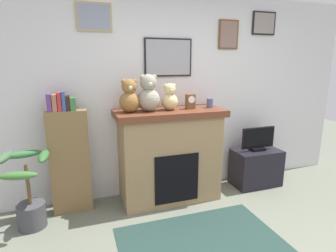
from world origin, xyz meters
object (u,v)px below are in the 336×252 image
Objects in this scene: bookshelf at (69,158)px; potted_plant at (29,197)px; television at (258,140)px; candle_jar at (210,103)px; teddy_bear_cream at (170,98)px; fireplace at (169,155)px; mantel_clock at (190,101)px; teddy_bear_brown at (129,97)px; teddy_bear_tan at (149,95)px; tv_stand at (256,167)px.

bookshelf is 1.71× the size of potted_plant.
candle_jar reaches higher than television.
teddy_bear_cream is at bearing -4.57° from bookshelf.
potted_plant is 1.90m from teddy_bear_cream.
teddy_bear_cream reaches higher than fireplace.
teddy_bear_brown is (-0.76, 0.00, 0.08)m from mantel_clock.
potted_plant is at bearing -176.00° from mantel_clock.
teddy_bear_brown is at bearing -179.99° from teddy_bear_cream.
bookshelf reaches higher than fireplace.
potted_plant is 2.35m from candle_jar.
teddy_bear_tan is (-0.53, 0.00, 0.10)m from mantel_clock.
teddy_bear_tan reaches higher than candle_jar.
television is at bearing -0.20° from teddy_bear_tan.
tv_stand is at bearing -0.13° from teddy_bear_brown.
teddy_bear_cream is (1.20, -0.10, 0.66)m from bookshelf.
fireplace reaches higher than television.
teddy_bear_cream is at bearing -179.96° from candle_jar.
teddy_bear_cream is at bearing 179.76° from television.
tv_stand is 1.69m from teddy_bear_cream.
fireplace is at bearing 3.92° from teddy_bear_tan.
television reaches higher than potted_plant.
teddy_bear_tan is (-1.58, 0.00, 1.11)m from tv_stand.
tv_stand is at bearing -0.15° from teddy_bear_tan.
teddy_bear_cream is (-0.54, -0.00, 0.09)m from candle_jar.
bookshelf is 0.58m from potted_plant.
candle_jar is (-0.78, 0.01, 0.56)m from television.
teddy_bear_tan reaches higher than fireplace.
television is at bearing -1.03° from fireplace.
mantel_clock is at bearing -3.76° from bookshelf.
candle_jar is at bearing 0.04° from teddy_bear_tan.
television is 1.47m from teddy_bear_cream.
bookshelf is at bearing 174.14° from teddy_bear_tan.
fireplace is at bearing 179.03° from tv_stand.
bookshelf is 4.45× the size of teddy_bear_cream.
candle_jar reaches higher than tv_stand.
mantel_clock is 0.77m from teddy_bear_brown.
fireplace is 2.64× the size of television.
teddy_bear_tan is (0.23, -0.00, 0.02)m from teddy_bear_brown.
teddy_bear_cream is at bearing 4.69° from potted_plant.
teddy_bear_brown reaches higher than fireplace.
tv_stand is 1.45m from mantel_clock.
teddy_bear_brown reaches higher than bookshelf.
candle_jar is 0.64× the size of mantel_clock.
teddy_bear_cream is at bearing 0.03° from teddy_bear_tan.
television is 1.20m from mantel_clock.
potted_plant is 1.25× the size of tv_stand.
potted_plant is 2.95m from tv_stand.
bookshelf is (-1.20, 0.08, 0.07)m from fireplace.
teddy_bear_brown is (-1.03, -0.00, 0.12)m from candle_jar.
potted_plant is 4.62× the size of mantel_clock.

